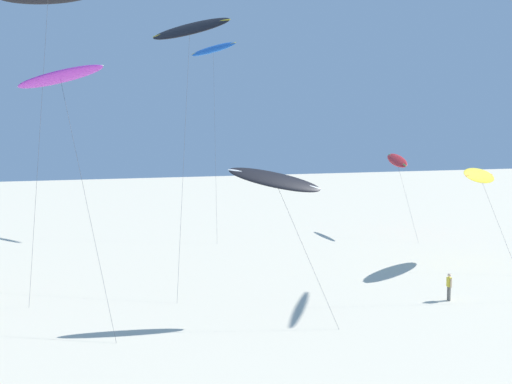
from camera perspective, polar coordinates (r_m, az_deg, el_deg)
The scene contains 7 objects.
flying_kite_0 at distance 65.56m, azimuth 12.94°, elevation 2.89°, with size 3.71×9.62×8.60m.
flying_kite_1 at distance 33.06m, azimuth 1.80°, elevation 1.12°, with size 5.35×4.24×8.67m.
flying_kite_2 at distance 66.47m, azimuth -3.99°, elevation 13.07°, with size 4.76×11.21×20.17m.
flying_kite_3 at distance 50.26m, azimuth 20.05°, elevation 1.45°, with size 7.55×6.88×7.83m.
flying_kite_4 at distance 38.58m, azimuth -17.70°, elevation 10.15°, with size 5.29×10.81×14.48m.
flying_kite_8 at distance 46.89m, azimuth -6.16°, elevation 14.79°, with size 6.30×12.72×18.79m.
person_near_right at distance 39.53m, azimuth 17.47°, elevation -8.29°, with size 0.25×0.50×1.68m.
Camera 1 is at (-10.73, -1.23, 9.85)m, focal length 43.12 mm.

